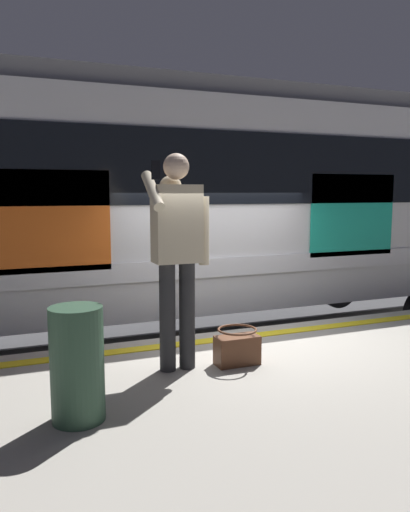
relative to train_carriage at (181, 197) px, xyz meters
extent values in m
plane|color=#3D3D3F|center=(0.06, 2.13, -2.43)|extent=(26.50, 26.50, 0.00)
cube|color=#9E998E|center=(0.06, 4.23, -1.95)|extent=(17.67, 4.19, 0.96)
cube|color=yellow|center=(0.06, 2.43, -1.46)|extent=(17.32, 0.16, 0.01)
cube|color=slate|center=(0.06, 0.71, -2.35)|extent=(22.97, 0.08, 0.16)
cube|color=slate|center=(0.06, -0.72, -2.35)|extent=(22.97, 0.08, 0.16)
cube|color=silver|center=(0.00, -0.01, -0.10)|extent=(11.62, 2.82, 2.75)
cube|color=gray|center=(0.00, -0.01, 1.39)|extent=(11.39, 2.59, 0.24)
cube|color=black|center=(0.00, 1.42, 0.38)|extent=(11.04, 0.03, 0.90)
cube|color=silver|center=(0.00, 1.42, -0.86)|extent=(11.04, 0.03, 0.24)
cube|color=#19A58C|center=(-2.03, 1.42, -0.24)|extent=(1.37, 0.02, 1.13)
cube|color=#D85919|center=(2.03, 1.42, -0.24)|extent=(1.37, 0.02, 1.13)
cylinder|color=black|center=(-3.78, -1.13, -1.85)|extent=(0.84, 0.12, 0.84)
cylinder|color=#262628|center=(1.01, 3.09, -0.99)|extent=(0.14, 0.14, 0.95)
cylinder|color=#262628|center=(1.19, 3.09, -0.99)|extent=(0.14, 0.14, 0.95)
cube|color=beige|center=(1.10, 3.09, -0.19)|extent=(0.40, 0.24, 0.66)
sphere|color=beige|center=(1.10, 2.93, 0.12)|extent=(0.20, 0.20, 0.20)
sphere|color=beige|center=(1.10, 3.09, 0.29)|extent=(0.22, 0.22, 0.22)
cylinder|color=beige|center=(0.85, 3.09, -0.25)|extent=(0.09, 0.09, 0.59)
cylinder|color=beige|center=(1.33, 3.17, 0.09)|extent=(0.09, 0.42, 0.33)
cube|color=black|center=(1.33, 3.27, 0.25)|extent=(0.07, 0.02, 0.15)
cube|color=#59331E|center=(0.57, 3.18, -1.34)|extent=(0.40, 0.19, 0.26)
torus|color=#59331E|center=(0.57, 3.18, -1.14)|extent=(0.36, 0.36, 0.02)
cylinder|color=#2D4C38|center=(2.05, 3.77, -1.07)|extent=(0.36, 0.36, 0.79)
camera|label=1|loc=(2.44, 7.10, 0.08)|focal=34.91mm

